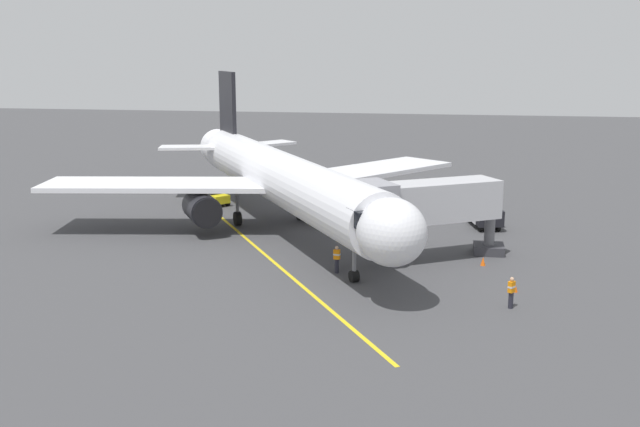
# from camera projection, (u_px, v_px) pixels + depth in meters

# --- Properties ---
(ground_plane) EXTENTS (220.00, 220.00, 0.00)m
(ground_plane) POSITION_uv_depth(u_px,v_px,m) (297.00, 231.00, 55.55)
(ground_plane) COLOR #424244
(apron_lead_in_line) EXTENTS (20.97, 34.31, 0.01)m
(apron_lead_in_line) POSITION_uv_depth(u_px,v_px,m) (262.00, 252.00, 49.66)
(apron_lead_in_line) COLOR yellow
(apron_lead_in_line) RESTS_ON ground
(airplane) EXTENTS (30.59, 36.18, 11.50)m
(airplane) POSITION_uv_depth(u_px,v_px,m) (280.00, 178.00, 54.83)
(airplane) COLOR white
(airplane) RESTS_ON ground
(jet_bridge) EXTENTS (10.72, 7.88, 5.40)m
(jet_bridge) POSITION_uv_depth(u_px,v_px,m) (416.00, 205.00, 46.53)
(jet_bridge) COLOR #B7B7BC
(jet_bridge) RESTS_ON ground
(ground_crew_marshaller) EXTENTS (0.44, 0.47, 1.71)m
(ground_crew_marshaller) POSITION_uv_depth(u_px,v_px,m) (511.00, 292.00, 38.55)
(ground_crew_marshaller) COLOR #23232D
(ground_crew_marshaller) RESTS_ON ground
(ground_crew_wing_walker) EXTENTS (0.43, 0.31, 1.71)m
(ground_crew_wing_walker) POSITION_uv_depth(u_px,v_px,m) (337.00, 259.00, 44.72)
(ground_crew_wing_walker) COLOR #23232D
(ground_crew_wing_walker) RESTS_ON ground
(belt_loader_near_nose) EXTENTS (4.19, 3.97, 2.32)m
(belt_loader_near_nose) POSITION_uv_depth(u_px,v_px,m) (399.00, 191.00, 67.43)
(belt_loader_near_nose) COLOR #2D3899
(belt_loader_near_nose) RESTS_ON ground
(box_truck_portside) EXTENTS (2.95, 4.92, 2.62)m
(box_truck_portside) POSITION_uv_depth(u_px,v_px,m) (484.00, 208.00, 56.86)
(box_truck_portside) COLOR black
(box_truck_portside) RESTS_ON ground
(tug_starboard_side) EXTENTS (2.73, 2.62, 1.50)m
(tug_starboard_side) POSITION_uv_depth(u_px,v_px,m) (216.00, 198.00, 64.60)
(tug_starboard_side) COLOR yellow
(tug_starboard_side) RESTS_ON ground
(safety_cone_nose_left) EXTENTS (0.32, 0.32, 0.55)m
(safety_cone_nose_left) POSITION_uv_depth(u_px,v_px,m) (515.00, 287.00, 41.32)
(safety_cone_nose_left) COLOR #F2590F
(safety_cone_nose_left) RESTS_ON ground
(safety_cone_nose_right) EXTENTS (0.32, 0.32, 0.55)m
(safety_cone_nose_right) POSITION_uv_depth(u_px,v_px,m) (483.00, 261.00, 46.43)
(safety_cone_nose_right) COLOR #F2590F
(safety_cone_nose_right) RESTS_ON ground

